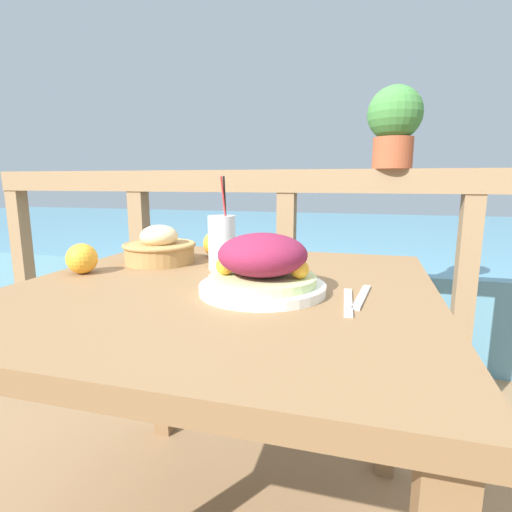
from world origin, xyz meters
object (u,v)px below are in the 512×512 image
(bread_basket, at_px, (160,248))
(potted_plant, at_px, (394,123))
(salad_plate, at_px, (263,267))
(drink_glass, at_px, (222,242))

(bread_basket, height_order, potted_plant, potted_plant)
(salad_plate, height_order, bread_basket, salad_plate)
(salad_plate, bearing_deg, potted_plant, 69.99)
(drink_glass, bearing_deg, bread_basket, 170.23)
(bread_basket, relative_size, potted_plant, 0.72)
(drink_glass, bearing_deg, potted_plant, 52.93)
(drink_glass, xyz_separation_m, potted_plant, (0.45, 0.60, 0.37))
(drink_glass, bearing_deg, salad_plate, -49.81)
(drink_glass, xyz_separation_m, bread_basket, (-0.21, 0.04, -0.03))
(salad_plate, height_order, drink_glass, drink_glass)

